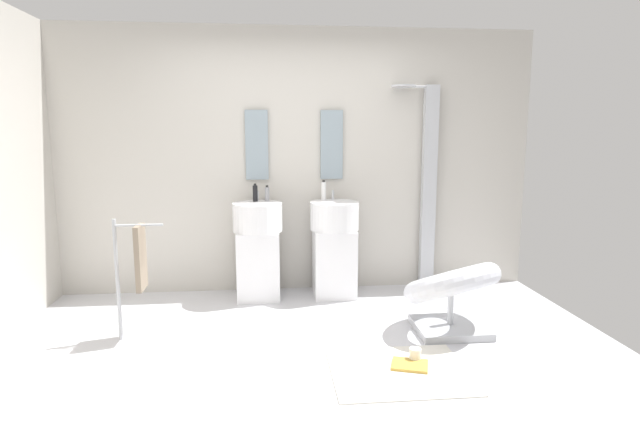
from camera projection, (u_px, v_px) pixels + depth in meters
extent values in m
cube|color=silver|center=(307.00, 357.00, 3.68)|extent=(4.80, 3.60, 0.04)
cube|color=beige|center=(294.00, 161.00, 5.09)|extent=(4.80, 0.10, 2.60)
cube|color=white|center=(258.00, 264.00, 4.89)|extent=(0.40, 0.40, 0.66)
cylinder|color=white|center=(258.00, 217.00, 4.82)|extent=(0.47, 0.47, 0.27)
cylinder|color=#B7BABF|center=(257.00, 196.00, 4.92)|extent=(0.02, 0.02, 0.10)
cube|color=white|center=(334.00, 263.00, 4.97)|extent=(0.40, 0.40, 0.66)
cylinder|color=white|center=(334.00, 216.00, 4.89)|extent=(0.47, 0.47, 0.27)
cylinder|color=#B7BABF|center=(333.00, 195.00, 4.99)|extent=(0.02, 0.02, 0.10)
cube|color=#8C9EA8|center=(257.00, 145.00, 4.96)|extent=(0.22, 0.03, 0.67)
cube|color=#8C9EA8|center=(332.00, 145.00, 5.03)|extent=(0.22, 0.03, 0.67)
cube|color=#B7BABF|center=(429.00, 189.00, 5.15)|extent=(0.14, 0.08, 2.05)
cylinder|color=#B7BABF|center=(418.00, 87.00, 4.95)|extent=(0.30, 0.02, 0.02)
cylinder|color=#B7BABF|center=(404.00, 86.00, 4.91)|extent=(0.24, 0.24, 0.02)
cube|color=#B7BABF|center=(450.00, 327.00, 4.11)|extent=(0.56, 0.50, 0.06)
cylinder|color=#B7BABF|center=(451.00, 307.00, 4.08)|extent=(0.05, 0.05, 0.34)
torus|color=silver|center=(452.00, 283.00, 4.05)|extent=(1.07, 1.07, 0.49)
cylinder|color=#B7BABF|center=(118.00, 280.00, 3.87)|extent=(0.03, 0.03, 0.95)
cylinder|color=#B7BABF|center=(139.00, 225.00, 3.82)|extent=(0.36, 0.02, 0.02)
cube|color=gray|center=(141.00, 257.00, 3.86)|extent=(0.04, 0.22, 0.50)
cube|color=white|center=(399.00, 371.00, 3.41)|extent=(0.91, 0.76, 0.01)
cube|color=gold|center=(410.00, 365.00, 3.47)|extent=(0.29, 0.26, 0.02)
cylinder|color=white|center=(415.00, 355.00, 3.55)|extent=(0.08, 0.08, 0.09)
cylinder|color=black|center=(255.00, 193.00, 4.90)|extent=(0.05, 0.05, 0.15)
cylinder|color=black|center=(255.00, 185.00, 4.89)|extent=(0.03, 0.03, 0.02)
cylinder|color=white|center=(324.00, 191.00, 4.97)|extent=(0.05, 0.05, 0.18)
cylinder|color=black|center=(324.00, 181.00, 4.96)|extent=(0.02, 0.02, 0.02)
cylinder|color=#99999E|center=(267.00, 194.00, 4.92)|extent=(0.04, 0.04, 0.13)
cylinder|color=black|center=(267.00, 186.00, 4.91)|extent=(0.02, 0.02, 0.02)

